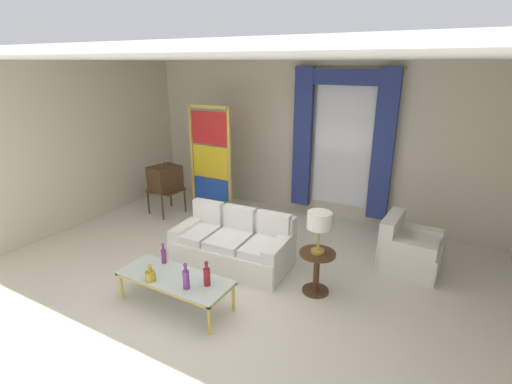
{
  "coord_description": "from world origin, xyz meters",
  "views": [
    {
      "loc": [
        2.69,
        -4.0,
        2.97
      ],
      "look_at": [
        -0.06,
        0.9,
        1.05
      ],
      "focal_mm": 26.73,
      "sensor_mm": 36.0,
      "label": 1
    }
  ],
  "objects_px": {
    "couch_white_long": "(235,244)",
    "coffee_table": "(175,279)",
    "bottle_amber_squat": "(150,275)",
    "round_side_table": "(317,268)",
    "bottle_blue_decanter": "(164,255)",
    "armchair_white": "(407,250)",
    "peacock_figurine": "(224,214)",
    "bottle_ruby_flask": "(207,276)",
    "stained_glass_divider": "(211,164)",
    "vintage_tv": "(165,179)",
    "bottle_crystal_tall": "(186,278)",
    "table_lamp_brass": "(319,222)"
  },
  "relations": [
    {
      "from": "bottle_amber_squat",
      "to": "peacock_figurine",
      "type": "distance_m",
      "value": 2.75
    },
    {
      "from": "bottle_blue_decanter",
      "to": "couch_white_long",
      "type": "bearing_deg",
      "value": 69.8
    },
    {
      "from": "armchair_white",
      "to": "peacock_figurine",
      "type": "xyz_separation_m",
      "value": [
        -3.32,
        0.01,
        -0.07
      ]
    },
    {
      "from": "bottle_amber_squat",
      "to": "peacock_figurine",
      "type": "bearing_deg",
      "value": 104.91
    },
    {
      "from": "couch_white_long",
      "to": "round_side_table",
      "type": "height_order",
      "value": "couch_white_long"
    },
    {
      "from": "armchair_white",
      "to": "round_side_table",
      "type": "height_order",
      "value": "armchair_white"
    },
    {
      "from": "vintage_tv",
      "to": "round_side_table",
      "type": "relative_size",
      "value": 2.26
    },
    {
      "from": "stained_glass_divider",
      "to": "round_side_table",
      "type": "bearing_deg",
      "value": -29.48
    },
    {
      "from": "round_side_table",
      "to": "couch_white_long",
      "type": "bearing_deg",
      "value": 173.27
    },
    {
      "from": "bottle_crystal_tall",
      "to": "table_lamp_brass",
      "type": "height_order",
      "value": "table_lamp_brass"
    },
    {
      "from": "armchair_white",
      "to": "coffee_table",
      "type": "bearing_deg",
      "value": -134.78
    },
    {
      "from": "bottle_blue_decanter",
      "to": "table_lamp_brass",
      "type": "height_order",
      "value": "table_lamp_brass"
    },
    {
      "from": "couch_white_long",
      "to": "bottle_amber_squat",
      "type": "bearing_deg",
      "value": -99.61
    },
    {
      "from": "round_side_table",
      "to": "armchair_white",
      "type": "bearing_deg",
      "value": 53.18
    },
    {
      "from": "coffee_table",
      "to": "armchair_white",
      "type": "xyz_separation_m",
      "value": [
        2.41,
        2.43,
        -0.09
      ]
    },
    {
      "from": "coffee_table",
      "to": "peacock_figurine",
      "type": "height_order",
      "value": "peacock_figurine"
    },
    {
      "from": "peacock_figurine",
      "to": "bottle_crystal_tall",
      "type": "bearing_deg",
      "value": -64.86
    },
    {
      "from": "bottle_ruby_flask",
      "to": "table_lamp_brass",
      "type": "bearing_deg",
      "value": 48.36
    },
    {
      "from": "couch_white_long",
      "to": "armchair_white",
      "type": "distance_m",
      "value": 2.6
    },
    {
      "from": "round_side_table",
      "to": "stained_glass_divider",
      "type": "bearing_deg",
      "value": 150.52
    },
    {
      "from": "stained_glass_divider",
      "to": "round_side_table",
      "type": "relative_size",
      "value": 3.7
    },
    {
      "from": "bottle_ruby_flask",
      "to": "armchair_white",
      "type": "bearing_deg",
      "value": 50.85
    },
    {
      "from": "bottle_ruby_flask",
      "to": "vintage_tv",
      "type": "xyz_separation_m",
      "value": [
        -2.74,
        2.32,
        0.19
      ]
    },
    {
      "from": "couch_white_long",
      "to": "vintage_tv",
      "type": "bearing_deg",
      "value": 155.81
    },
    {
      "from": "bottle_blue_decanter",
      "to": "bottle_amber_squat",
      "type": "relative_size",
      "value": 1.29
    },
    {
      "from": "couch_white_long",
      "to": "coffee_table",
      "type": "distance_m",
      "value": 1.32
    },
    {
      "from": "bottle_blue_decanter",
      "to": "round_side_table",
      "type": "relative_size",
      "value": 0.49
    },
    {
      "from": "couch_white_long",
      "to": "vintage_tv",
      "type": "distance_m",
      "value": 2.58
    },
    {
      "from": "round_side_table",
      "to": "table_lamp_brass",
      "type": "relative_size",
      "value": 1.04
    },
    {
      "from": "stained_glass_divider",
      "to": "table_lamp_brass",
      "type": "xyz_separation_m",
      "value": [
        2.88,
        -1.63,
        -0.03
      ]
    },
    {
      "from": "stained_glass_divider",
      "to": "armchair_white",
      "type": "bearing_deg",
      "value": -5.26
    },
    {
      "from": "bottle_blue_decanter",
      "to": "table_lamp_brass",
      "type": "distance_m",
      "value": 2.11
    },
    {
      "from": "couch_white_long",
      "to": "round_side_table",
      "type": "bearing_deg",
      "value": -6.73
    },
    {
      "from": "couch_white_long",
      "to": "bottle_amber_squat",
      "type": "xyz_separation_m",
      "value": [
        -0.26,
        -1.53,
        0.18
      ]
    },
    {
      "from": "stained_glass_divider",
      "to": "bottle_crystal_tall",
      "type": "bearing_deg",
      "value": -59.48
    },
    {
      "from": "bottle_amber_squat",
      "to": "vintage_tv",
      "type": "distance_m",
      "value": 3.31
    },
    {
      "from": "bottle_amber_squat",
      "to": "vintage_tv",
      "type": "xyz_separation_m",
      "value": [
        -2.06,
        2.57,
        0.24
      ]
    },
    {
      "from": "bottle_blue_decanter",
      "to": "round_side_table",
      "type": "height_order",
      "value": "bottle_blue_decanter"
    },
    {
      "from": "bottle_blue_decanter",
      "to": "peacock_figurine",
      "type": "relative_size",
      "value": 0.48
    },
    {
      "from": "bottle_crystal_tall",
      "to": "stained_glass_divider",
      "type": "height_order",
      "value": "stained_glass_divider"
    },
    {
      "from": "peacock_figurine",
      "to": "stained_glass_divider",
      "type": "bearing_deg",
      "value": 146.08
    },
    {
      "from": "armchair_white",
      "to": "table_lamp_brass",
      "type": "xyz_separation_m",
      "value": [
        -0.95,
        -1.27,
        0.74
      ]
    },
    {
      "from": "bottle_crystal_tall",
      "to": "bottle_amber_squat",
      "type": "relative_size",
      "value": 1.5
    },
    {
      "from": "round_side_table",
      "to": "bottle_ruby_flask",
      "type": "bearing_deg",
      "value": -131.64
    },
    {
      "from": "coffee_table",
      "to": "bottle_blue_decanter",
      "type": "bearing_deg",
      "value": 150.47
    },
    {
      "from": "bottle_blue_decanter",
      "to": "bottle_ruby_flask",
      "type": "relative_size",
      "value": 0.88
    },
    {
      "from": "bottle_crystal_tall",
      "to": "round_side_table",
      "type": "distance_m",
      "value": 1.74
    },
    {
      "from": "bottle_blue_decanter",
      "to": "bottle_amber_squat",
      "type": "distance_m",
      "value": 0.44
    },
    {
      "from": "bottle_amber_squat",
      "to": "round_side_table",
      "type": "xyz_separation_m",
      "value": [
        1.66,
        1.37,
        -0.13
      ]
    },
    {
      "from": "bottle_blue_decanter",
      "to": "bottle_amber_squat",
      "type": "xyz_separation_m",
      "value": [
        0.15,
        -0.41,
        -0.04
      ]
    }
  ]
}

